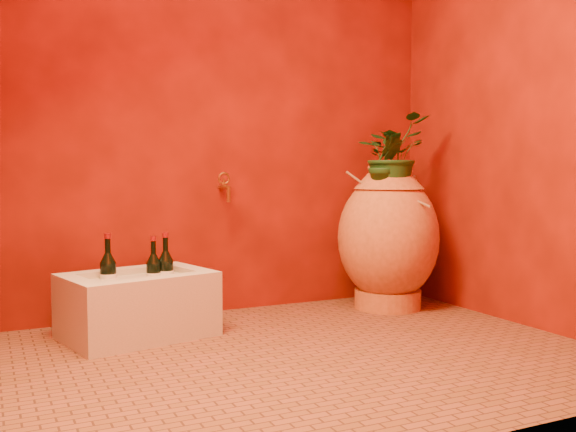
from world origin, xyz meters
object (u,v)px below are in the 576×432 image
amphora (388,237)px  stone_basin (138,306)px  wine_bottle_c (166,273)px  wall_tap (225,186)px  wine_bottle_b (108,277)px  wine_bottle_a (154,275)px

amphora → stone_basin: amphora is taller
amphora → wine_bottle_c: size_ratio=2.63×
wine_bottle_c → wall_tap: bearing=29.2°
wine_bottle_c → wine_bottle_b: bearing=-179.7°
stone_basin → wall_tap: size_ratio=4.61×
amphora → wall_tap: (-0.90, 0.27, 0.30)m
stone_basin → wine_bottle_b: wine_bottle_b is taller
wine_bottle_a → wine_bottle_b: 0.22m
wine_bottle_a → wine_bottle_b: size_ratio=0.93×
wine_bottle_b → wine_bottle_c: (0.28, 0.00, -0.00)m
wine_bottle_c → wall_tap: size_ratio=1.94×
amphora → wine_bottle_b: 1.59m
amphora → wine_bottle_b: amphora is taller
wine_bottle_a → wall_tap: (0.46, 0.23, 0.43)m
amphora → wall_tap: 0.99m
wine_bottle_b → wall_tap: 0.83m
wall_tap → stone_basin: bearing=-151.7°
stone_basin → wine_bottle_b: size_ratio=2.31×
wine_bottle_b → wine_bottle_a: bearing=-0.8°
wine_bottle_b → amphora: bearing=-1.6°
stone_basin → wine_bottle_c: bearing=25.9°
amphora → stone_basin: size_ratio=1.11×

